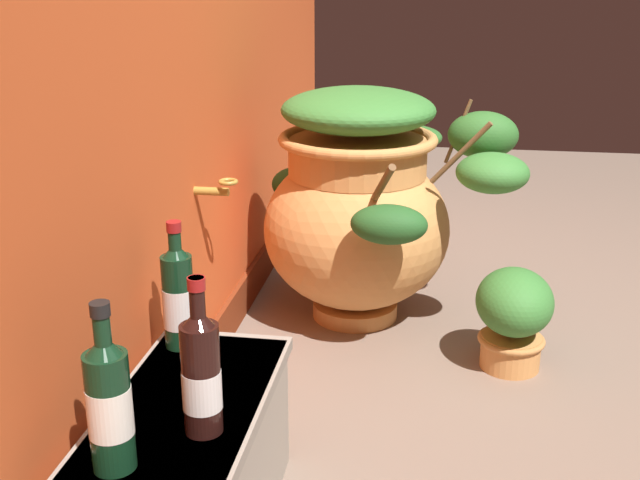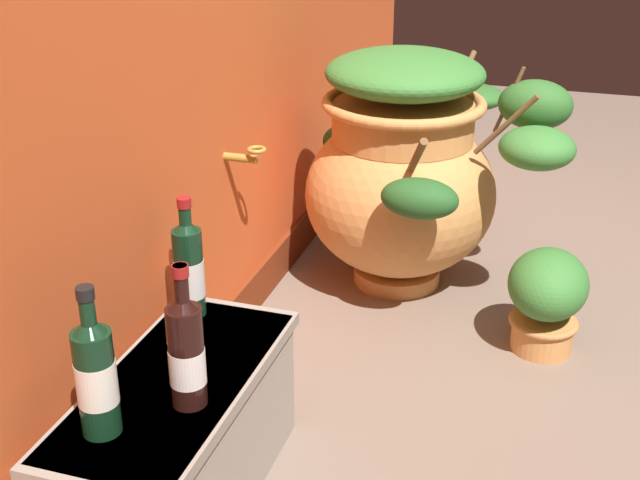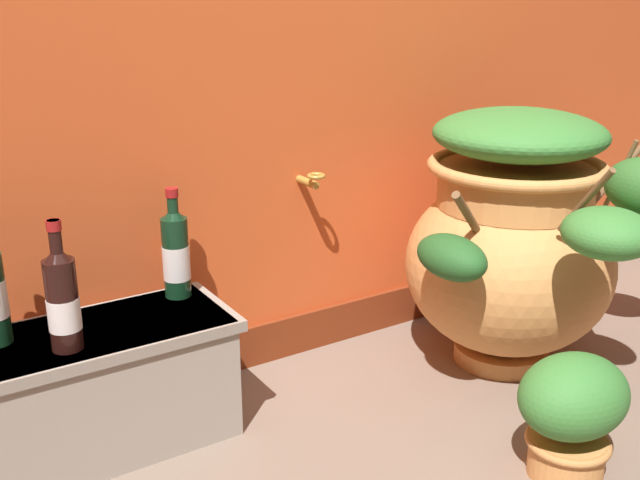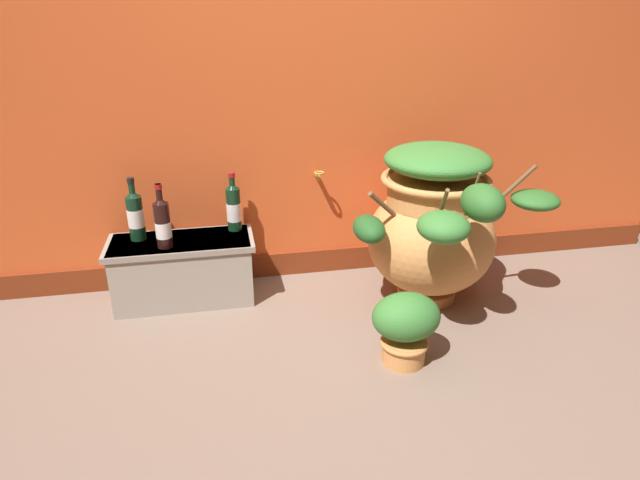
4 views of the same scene
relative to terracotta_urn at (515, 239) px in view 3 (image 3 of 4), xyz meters
The scene contains 5 objects.
terracotta_urn is the anchor object (origin of this frame).
stone_ledge 1.30m from the terracotta_urn, 169.34° to the left, with size 0.73×0.32×0.34m.
wine_bottle_left 1.34m from the terracotta_urn, behind, with size 0.08×0.08×0.32m.
wine_bottle_middle 1.03m from the terracotta_urn, 161.32° to the left, with size 0.08×0.08×0.31m.
potted_shrub 0.64m from the terracotta_urn, 121.65° to the right, with size 0.29×0.24×0.32m.
Camera 3 is at (-1.10, -0.84, 1.16)m, focal length 41.79 mm.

